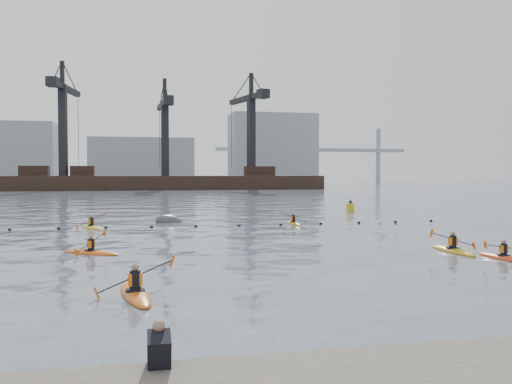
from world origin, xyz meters
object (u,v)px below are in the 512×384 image
kayaker_3 (293,223)px  nav_buoy (350,207)px  kayaker_0 (135,293)px  kayaker_4 (504,257)px  kayaker_1 (453,250)px  kayaker_2 (91,252)px  kayaker_5 (91,227)px  mooring_buoy (170,222)px

kayaker_3 → nav_buoy: size_ratio=2.20×
kayaker_0 → kayaker_4: (15.45, 3.89, -0.02)m
kayaker_1 → kayaker_3: size_ratio=1.16×
kayaker_3 → kayaker_4: kayaker_3 is taller
kayaker_2 → kayaker_3: kayaker_2 is taller
kayaker_1 → nav_buoy: (5.44, 26.01, 0.31)m
kayaker_5 → kayaker_2: bearing=-111.7°
kayaker_0 → kayaker_4: kayaker_0 is taller
nav_buoy → kayaker_5: bearing=-154.5°
kayaker_5 → mooring_buoy: size_ratio=1.40×
kayaker_3 → kayaker_4: size_ratio=0.98×
kayaker_2 → kayaker_4: size_ratio=0.94×
kayaker_4 → mooring_buoy: bearing=-62.5°
kayaker_2 → kayaker_5: size_ratio=0.93×
kayaker_1 → kayaker_5: kayaker_1 is taller
kayaker_0 → kayaker_2: (-2.04, 9.23, -0.01)m
mooring_buoy → nav_buoy: 19.18m
kayaker_1 → kayaker_4: kayaker_1 is taller
kayaker_0 → mooring_buoy: 24.71m
kayaker_1 → kayaker_4: size_ratio=1.14×
kayaker_1 → mooring_buoy: size_ratio=1.57×
kayaker_4 → kayaker_1: bearing=-72.9°
mooring_buoy → nav_buoy: bearing=23.5°
kayaker_3 → kayaker_4: (4.42, -17.22, 0.00)m
kayaker_2 → kayaker_5: (-0.99, 12.06, 0.00)m
kayaker_2 → mooring_buoy: kayaker_2 is taller
kayaker_0 → kayaker_4: 15.93m
kayaker_0 → kayaker_3: 23.82m
kayaker_4 → mooring_buoy: 24.49m
kayaker_5 → kayaker_1: bearing=-67.0°
kayaker_4 → nav_buoy: size_ratio=2.24×
kayaker_4 → kayaker_5: size_ratio=0.98×
kayaker_4 → nav_buoy: 28.72m
kayaker_0 → nav_buoy: bearing=48.5°
kayaker_0 → kayaker_3: bearing=52.6°
kayaker_4 → mooring_buoy: size_ratio=1.38×
kayaker_1 → kayaker_2: size_ratio=1.21×
kayaker_1 → kayaker_5: bearing=139.4°
kayaker_1 → kayaker_2: (-16.54, 2.98, -0.01)m
kayaker_2 → mooring_buoy: size_ratio=1.30×
kayaker_2 → nav_buoy: nav_buoy is taller
mooring_buoy → nav_buoy: nav_buoy is taller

